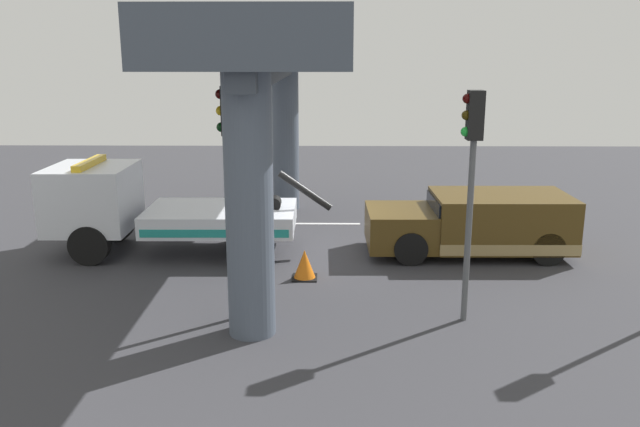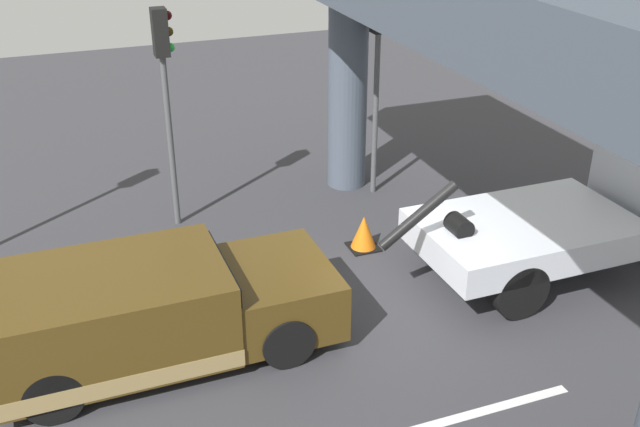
{
  "view_description": "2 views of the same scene",
  "coord_description": "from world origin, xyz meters",
  "views": [
    {
      "loc": [
        -0.32,
        16.28,
        5.13
      ],
      "look_at": [
        -0.1,
        -0.39,
        0.96
      ],
      "focal_mm": 36.27,
      "sensor_mm": 36.0,
      "label": 1
    },
    {
      "loc": [
        -5.15,
        -9.81,
        7.23
      ],
      "look_at": [
        -1.3,
        0.4,
        1.78
      ],
      "focal_mm": 42.02,
      "sensor_mm": 36.0,
      "label": 2
    }
  ],
  "objects": [
    {
      "name": "ground_plane",
      "position": [
        0.0,
        0.0,
        -0.05
      ],
      "size": [
        60.0,
        40.0,
        0.1
      ],
      "primitive_type": "cube",
      "color": "#38383D"
    },
    {
      "name": "traffic_cone_orange",
      "position": [
        0.23,
        2.01,
        0.33
      ],
      "size": [
        0.58,
        0.58,
        0.69
      ],
      "color": "orange",
      "rests_on": "ground"
    },
    {
      "name": "overpass_structure",
      "position": [
        1.1,
        0.0,
        4.93
      ],
      "size": [
        3.6,
        12.03,
        5.88
      ],
      "color": "#4C5666",
      "rests_on": "ground"
    },
    {
      "name": "tow_truck_white",
      "position": [
        4.4,
        0.01,
        1.2
      ],
      "size": [
        7.26,
        2.45,
        2.46
      ],
      "color": "silver",
      "rests_on": "ground"
    },
    {
      "name": "traffic_light_far",
      "position": [
        -2.98,
        4.37,
        3.25
      ],
      "size": [
        0.39,
        0.32,
        4.46
      ],
      "color": "#515456",
      "rests_on": "ground"
    },
    {
      "name": "traffic_light_mid",
      "position": [
        1.52,
        4.37,
        3.3
      ],
      "size": [
        0.39,
        0.32,
        4.54
      ],
      "color": "#515456",
      "rests_on": "ground"
    },
    {
      "name": "towed_van_green",
      "position": [
        -4.21,
        -0.0,
        0.78
      ],
      "size": [
        5.21,
        2.25,
        1.58
      ],
      "color": "#4C3814",
      "rests_on": "ground"
    },
    {
      "name": "lane_stripe_mid",
      "position": [
        0.0,
        -2.94,
        0.0
      ],
      "size": [
        2.6,
        0.16,
        0.01
      ],
      "primitive_type": "cube",
      "color": "silver",
      "rests_on": "ground"
    }
  ]
}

